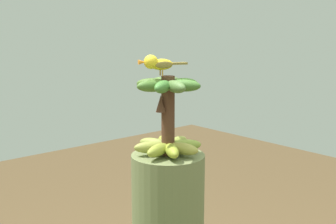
{
  "coord_description": "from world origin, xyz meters",
  "views": [
    {
      "loc": [
        1.02,
        1.17,
        1.56
      ],
      "look_at": [
        0.0,
        0.0,
        1.27
      ],
      "focal_mm": 46.73,
      "sensor_mm": 36.0,
      "label": 1
    }
  ],
  "objects": [
    {
      "name": "banana_bunch",
      "position": [
        0.0,
        -0.0,
        1.25
      ],
      "size": [
        0.25,
        0.25,
        0.29
      ],
      "color": "#4C2D1E",
      "rests_on": "banana_tree"
    },
    {
      "name": "perched_bird",
      "position": [
        0.03,
        -0.02,
        1.44
      ],
      "size": [
        0.18,
        0.08,
        0.08
      ],
      "color": "#C68933",
      "rests_on": "banana_bunch"
    }
  ]
}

